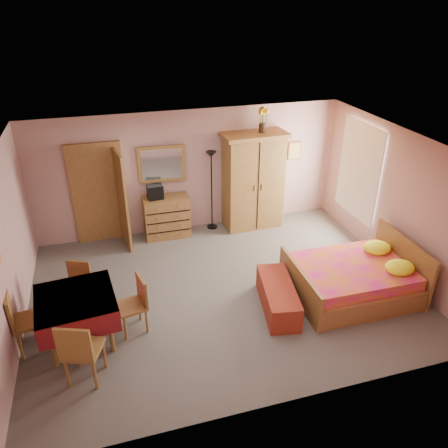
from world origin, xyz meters
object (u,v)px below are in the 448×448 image
object	(u,v)px
stereo	(155,192)
bench	(278,297)
chair_east	(131,306)
chair_north	(77,289)
dining_table	(79,319)
chair_south	(83,348)
bed	(352,271)
wardrobe	(253,181)
chair_west	(29,320)
sunflower_vase	(263,120)
chest_of_drawers	(167,217)
wall_mirror	(162,164)
floor_lamp	(212,191)

from	to	relation	value
stereo	bench	xyz separation A→B (m)	(1.52, -2.96, -0.81)
bench	chair_east	world-z (taller)	chair_east
stereo	chair_north	world-z (taller)	stereo
stereo	dining_table	size ratio (longest dim) A/B	0.29
stereo	chair_south	world-z (taller)	stereo
bed	dining_table	world-z (taller)	bed
wardrobe	chair_south	size ratio (longest dim) A/B	2.09
chair_west	chair_north	bearing A→B (deg)	128.30
sunflower_vase	chair_west	distance (m)	5.59
chest_of_drawers	bench	size ratio (longest dim) A/B	0.71
bed	wall_mirror	bearing A→B (deg)	131.17
wall_mirror	chair_south	xyz separation A→B (m)	(-1.71, -3.80, -1.04)
chair_west	bed	bearing A→B (deg)	79.70
wall_mirror	chair_east	world-z (taller)	wall_mirror
stereo	chair_east	distance (m)	2.99
chest_of_drawers	bed	size ratio (longest dim) A/B	0.46
chest_of_drawers	chair_south	world-z (taller)	chair_south
floor_lamp	chair_north	size ratio (longest dim) A/B	2.07
floor_lamp	chair_south	world-z (taller)	floor_lamp
chest_of_drawers	chair_west	distance (m)	3.70
dining_table	wardrobe	bearing A→B (deg)	37.26
wardrobe	chair_east	size ratio (longest dim) A/B	2.32
dining_table	wall_mirror	bearing A→B (deg)	59.65
floor_lamp	sunflower_vase	bearing A→B (deg)	-6.45
bed	chest_of_drawers	bearing A→B (deg)	133.14
bed	chair_west	size ratio (longest dim) A/B	2.03
wall_mirror	chair_south	world-z (taller)	wall_mirror
wall_mirror	wardrobe	size ratio (longest dim) A/B	0.46
chest_of_drawers	dining_table	size ratio (longest dim) A/B	0.86
wall_mirror	chair_south	bearing A→B (deg)	-111.39
floor_lamp	wardrobe	bearing A→B (deg)	-7.85
chest_of_drawers	bed	world-z (taller)	bed
stereo	chair_north	bearing A→B (deg)	-127.21
chest_of_drawers	dining_table	distance (m)	3.35
chair_south	chair_west	world-z (taller)	chair_south
floor_lamp	chair_east	world-z (taller)	floor_lamp
chair_east	wardrobe	bearing A→B (deg)	-58.53
sunflower_vase	dining_table	xyz separation A→B (m)	(-3.84, -2.80, -1.96)
floor_lamp	chair_south	bearing A→B (deg)	-126.48
stereo	bed	size ratio (longest dim) A/B	0.15
bench	chair_west	world-z (taller)	chair_west
bench	chair_west	bearing A→B (deg)	177.51
bench	chair_west	size ratio (longest dim) A/B	1.32
stereo	sunflower_vase	xyz separation A→B (m)	(2.26, -0.05, 1.33)
dining_table	chair_west	size ratio (longest dim) A/B	1.09
chest_of_drawers	chair_west	xyz separation A→B (m)	(-2.45, -2.78, 0.06)
wardrobe	chair_north	distance (m)	4.29
wall_mirror	bench	world-z (taller)	wall_mirror
floor_lamp	bed	bearing A→B (deg)	-61.12
wall_mirror	chair_east	xyz separation A→B (m)	(-1.02, -3.01, -1.10)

